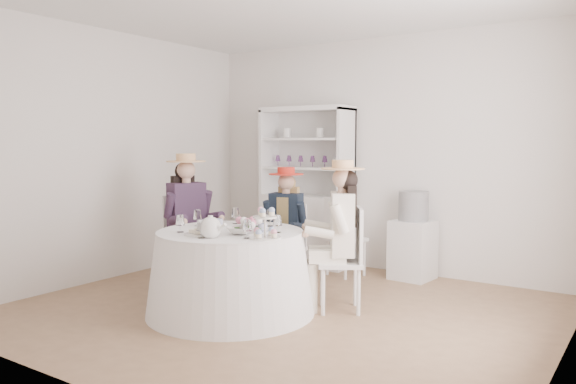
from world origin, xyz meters
The scene contains 23 objects.
ground centered at (0.00, 0.00, 0.00)m, with size 4.50×4.50×0.00m, color brown.
ceiling centered at (0.00, 0.00, 2.70)m, with size 4.50×4.50×0.00m, color white.
wall_back centered at (0.00, 2.00, 1.35)m, with size 4.50×4.50×0.00m, color silver.
wall_front centered at (0.00, -2.00, 1.35)m, with size 4.50×4.50×0.00m, color silver.
wall_left centered at (-2.25, 0.00, 1.35)m, with size 4.50×4.50×0.00m, color silver.
wall_right centered at (2.25, 0.00, 1.35)m, with size 4.50×4.50×0.00m, color silver.
tea_table centered at (-0.32, -0.32, 0.36)m, with size 1.47×1.47×0.73m.
hutch centered at (-0.83, 1.77, 0.68)m, with size 1.30×0.84×1.92m.
side_table centered at (0.54, 1.75, 0.32)m, with size 0.41×0.41×0.64m, color silver.
hatbox centered at (0.54, 1.75, 0.80)m, with size 0.32×0.32×0.32m, color black.
guest_left centered at (-1.20, 0.07, 0.78)m, with size 0.57×0.52×1.38m.
guest_mid centered at (-0.40, 0.64, 0.70)m, with size 0.46×0.49×1.24m.
guest_right centered at (0.43, 0.27, 0.75)m, with size 0.57×0.53×1.34m.
spare_chair centered at (-0.17, 1.42, 0.48)m, with size 0.46×0.46×0.89m.
teacup_a centered at (-0.56, -0.20, 0.76)m, with size 0.08×0.08×0.06m, color white.
teacup_b centered at (-0.29, -0.03, 0.76)m, with size 0.07×0.07×0.07m, color white.
teacup_c centered at (-0.04, -0.22, 0.76)m, with size 0.08×0.08×0.06m, color white.
flower_bowl centered at (-0.12, -0.42, 0.75)m, with size 0.21×0.21×0.05m, color white.
flower_arrangement centered at (-0.12, -0.32, 0.81)m, with size 0.17×0.17×0.06m.
table_teapot centered at (-0.22, -0.68, 0.81)m, with size 0.25×0.18×0.19m.
sandwich_plate centered at (-0.40, -0.63, 0.74)m, with size 0.24×0.24×0.05m.
cupcake_stand centered at (0.16, -0.47, 0.82)m, with size 0.26×0.26×0.24m.
stemware_set centered at (-0.32, -0.32, 0.80)m, with size 0.90×0.90×0.15m.
Camera 1 is at (2.78, -4.03, 1.49)m, focal length 35.00 mm.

